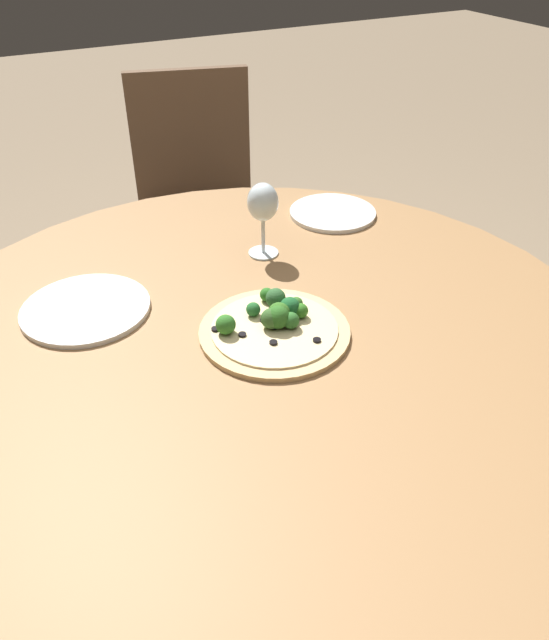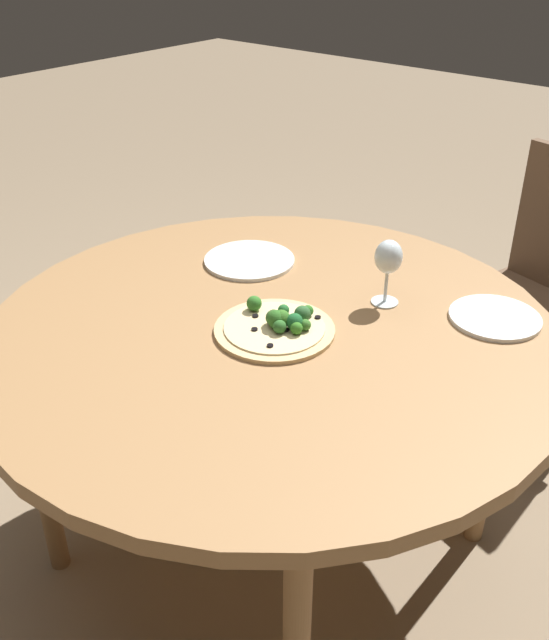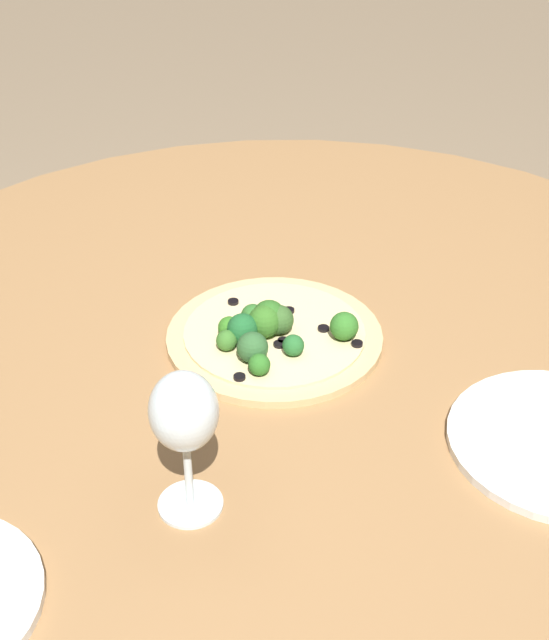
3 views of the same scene
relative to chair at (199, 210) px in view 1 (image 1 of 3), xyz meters
name	(u,v)px [view 1 (image 1 of 3)]	position (x,y,z in m)	size (l,w,h in m)	color
ground_plane	(264,570)	(0.96, -0.26, -0.50)	(12.00, 12.00, 0.00)	#847056
dining_table	(260,357)	(0.96, -0.26, 0.16)	(1.29, 1.29, 0.71)	olive
chair	(199,210)	(0.00, 0.00, 0.00)	(0.49, 0.49, 0.91)	brown
pizza	(275,325)	(0.97, -0.23, 0.23)	(0.27, 0.27, 0.06)	tan
wine_glass	(263,205)	(0.71, -0.12, 0.33)	(0.06, 0.06, 0.16)	silver
plate_near	(86,309)	(0.75, -0.51, 0.22)	(0.24, 0.24, 0.01)	silver
plate_far	(333,213)	(0.61, 0.11, 0.22)	(0.21, 0.21, 0.01)	silver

